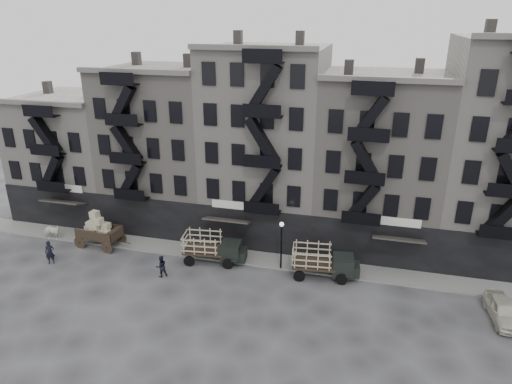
% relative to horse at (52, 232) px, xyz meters
% --- Properties ---
extents(ground, '(140.00, 140.00, 0.00)m').
position_rel_horse_xyz_m(ground, '(18.50, -2.47, -0.80)').
color(ground, '#38383A').
rests_on(ground, ground).
extents(sidewalk, '(55.00, 2.50, 0.15)m').
position_rel_horse_xyz_m(sidewalk, '(18.50, 1.28, -0.73)').
color(sidewalk, slate).
rests_on(sidewalk, ground).
extents(building_west, '(10.00, 11.35, 13.20)m').
position_rel_horse_xyz_m(building_west, '(-1.50, 7.36, 5.20)').
color(building_west, '#A6A198').
rests_on(building_west, ground).
extents(building_midwest, '(10.00, 11.35, 16.20)m').
position_rel_horse_xyz_m(building_midwest, '(8.50, 7.35, 6.70)').
color(building_midwest, gray).
rests_on(building_midwest, ground).
extents(building_center, '(10.00, 11.35, 18.20)m').
position_rel_horse_xyz_m(building_center, '(18.50, 7.35, 7.70)').
color(building_center, '#A6A198').
rests_on(building_center, ground).
extents(building_mideast, '(10.00, 11.35, 16.20)m').
position_rel_horse_xyz_m(building_mideast, '(28.50, 7.35, 6.70)').
color(building_mideast, gray).
rests_on(building_mideast, ground).
extents(building_east, '(10.00, 11.35, 19.20)m').
position_rel_horse_xyz_m(building_east, '(38.50, 7.35, 8.20)').
color(building_east, '#A6A198').
rests_on(building_east, ground).
extents(lamp_post, '(0.36, 0.36, 4.28)m').
position_rel_horse_xyz_m(lamp_post, '(21.50, 0.13, 1.98)').
color(lamp_post, black).
rests_on(lamp_post, ground).
extents(horse, '(1.95, 1.00, 1.60)m').
position_rel_horse_xyz_m(horse, '(0.00, 0.00, 0.00)').
color(horse, silver).
rests_on(horse, ground).
extents(wagon, '(4.16, 2.48, 3.37)m').
position_rel_horse_xyz_m(wagon, '(4.82, 0.12, 1.13)').
color(wagon, black).
rests_on(wagon, ground).
extents(stake_truck_west, '(5.39, 2.65, 2.62)m').
position_rel_horse_xyz_m(stake_truck_west, '(15.72, -0.02, 0.69)').
color(stake_truck_west, black).
rests_on(stake_truck_west, ground).
extents(stake_truck_east, '(5.40, 2.63, 2.62)m').
position_rel_horse_xyz_m(stake_truck_east, '(24.95, -0.04, 0.69)').
color(stake_truck_east, black).
rests_on(stake_truck_east, ground).
extents(car_east, '(2.12, 4.42, 1.46)m').
position_rel_horse_xyz_m(car_east, '(37.50, -2.52, -0.07)').
color(car_east, beige).
rests_on(car_east, ground).
extents(pedestrian_west, '(0.88, 0.78, 2.03)m').
position_rel_horse_xyz_m(pedestrian_west, '(2.64, -3.68, 0.22)').
color(pedestrian_west, black).
rests_on(pedestrian_west, ground).
extents(pedestrian_mid, '(1.11, 1.09, 1.81)m').
position_rel_horse_xyz_m(pedestrian_mid, '(12.52, -3.26, 0.10)').
color(pedestrian_mid, black).
rests_on(pedestrian_mid, ground).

